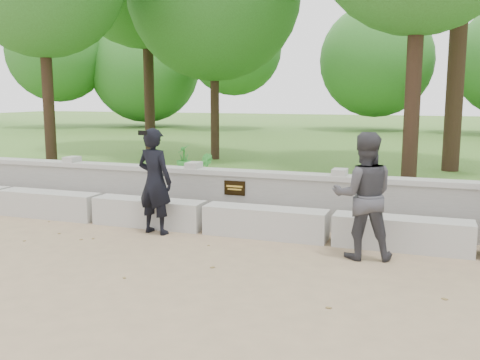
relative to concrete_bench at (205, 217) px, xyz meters
name	(u,v)px	position (x,y,z in m)	size (l,w,h in m)	color
ground	(145,267)	(0.00, -1.90, -0.22)	(80.00, 80.00, 0.00)	#987F5D
lawn	(334,150)	(0.00, 12.10, -0.10)	(40.00, 22.00, 0.25)	#39631E
concrete_bench	(205,217)	(0.00, 0.00, 0.00)	(11.90, 0.45, 0.45)	#AFADA5
parapet_wall	(221,195)	(0.00, 0.70, 0.24)	(12.50, 0.35, 0.90)	#A5A29C
man_main	(155,181)	(-0.67, -0.37, 0.60)	(0.66, 0.60, 1.65)	black
visitor_left	(364,196)	(2.52, -0.59, 0.61)	(0.94, 0.80, 1.68)	#38373C
shrub_a	(103,178)	(-2.80, 1.40, 0.28)	(0.27, 0.19, 0.52)	#2D852E
shrub_b	(205,169)	(-1.21, 2.86, 0.35)	(0.35, 0.29, 0.64)	#2D852E
shrub_c	(387,192)	(2.66, 1.55, 0.30)	(0.49, 0.43, 0.55)	#2D852E
shrub_d	(184,158)	(-2.44, 4.37, 0.36)	(0.37, 0.33, 0.67)	#2D852E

